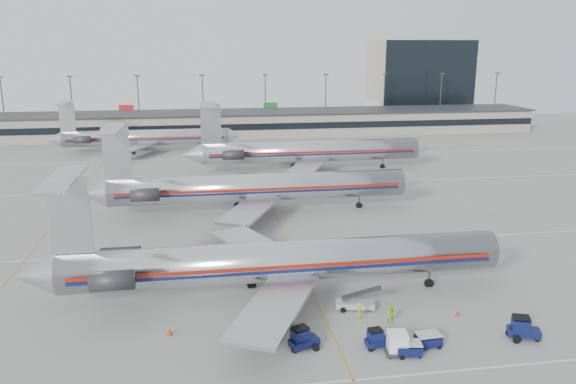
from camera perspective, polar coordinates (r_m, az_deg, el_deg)
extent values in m
plane|color=gray|center=(57.84, 1.87, -8.89)|extent=(260.00, 260.00, 0.00)
cube|color=silver|center=(66.98, 0.27, -5.52)|extent=(160.00, 0.15, 0.02)
cube|color=gray|center=(151.76, -5.08, 6.93)|extent=(160.00, 16.00, 6.00)
cube|color=black|center=(143.73, -4.85, 6.59)|extent=(160.00, 0.20, 1.60)
cube|color=#2D2D30|center=(151.39, -5.11, 8.09)|extent=(162.00, 17.00, 0.30)
cylinder|color=#38383D|center=(173.12, -26.96, 7.86)|extent=(0.30, 0.30, 15.00)
cube|color=#2D2D30|center=(172.61, -27.25, 10.36)|extent=(1.60, 0.40, 0.35)
cylinder|color=#38383D|center=(168.49, -21.08, 8.32)|extent=(0.30, 0.30, 15.00)
cube|color=#2D2D30|center=(167.96, -21.32, 10.89)|extent=(1.60, 0.40, 0.35)
cylinder|color=#38383D|center=(165.70, -14.93, 8.71)|extent=(0.30, 0.30, 15.00)
cube|color=#2D2D30|center=(165.16, -15.10, 11.33)|extent=(1.60, 0.40, 0.35)
cylinder|color=#38383D|center=(164.84, -8.62, 9.00)|extent=(0.30, 0.30, 15.00)
cube|color=#2D2D30|center=(164.29, -8.72, 11.64)|extent=(1.60, 0.40, 0.35)
cylinder|color=#38383D|center=(165.93, -2.32, 9.18)|extent=(0.30, 0.30, 15.00)
cube|color=#2D2D30|center=(165.39, -2.34, 11.81)|extent=(1.60, 0.40, 0.35)
cylinder|color=#38383D|center=(168.95, 3.84, 9.26)|extent=(0.30, 0.30, 15.00)
cube|color=#2D2D30|center=(168.42, 3.88, 11.83)|extent=(1.60, 0.40, 0.35)
cylinder|color=#38383D|center=(173.79, 9.71, 9.23)|extent=(0.30, 0.30, 15.00)
cube|color=#2D2D30|center=(173.28, 9.82, 11.74)|extent=(1.60, 0.40, 0.35)
cylinder|color=#38383D|center=(180.30, 15.22, 9.12)|extent=(0.30, 0.30, 15.00)
cube|color=#2D2D30|center=(179.81, 15.38, 11.53)|extent=(1.60, 0.40, 0.35)
cylinder|color=#38383D|center=(188.32, 20.29, 8.95)|extent=(0.30, 0.30, 15.00)
cube|color=#2D2D30|center=(187.84, 20.50, 11.25)|extent=(1.60, 0.40, 0.35)
cube|color=tan|center=(194.27, 13.11, 11.09)|extent=(30.00, 20.00, 25.00)
cylinder|color=silver|center=(52.83, -0.19, -7.03)|extent=(40.80, 3.77, 3.77)
cone|color=silver|center=(60.04, 21.18, -5.36)|extent=(3.26, 3.77, 3.77)
cone|color=#B2B1B6|center=(54.35, -24.27, -7.75)|extent=(3.67, 3.77, 3.77)
cube|color=#98160B|center=(51.03, 0.14, -7.64)|extent=(38.76, 0.05, 0.36)
cube|color=#0B144F|center=(51.19, 0.14, -8.06)|extent=(38.76, 0.05, 0.29)
cube|color=#B2B1B6|center=(59.58, -3.18, -5.54)|extent=(9.49, 13.83, 0.33)
cube|color=#B2B1B6|center=(46.51, -1.36, -11.54)|extent=(9.49, 13.83, 0.33)
cube|color=#B2B1B6|center=(51.83, -21.30, -2.23)|extent=(3.47, 0.25, 6.94)
cube|color=#B2B1B6|center=(51.11, -21.97, 1.27)|extent=(2.45, 10.71, 0.18)
cylinder|color=#2D2D30|center=(55.46, -16.58, -6.25)|extent=(3.67, 1.73, 1.73)
cylinder|color=#2D2D30|center=(50.11, -17.42, -8.59)|extent=(3.67, 1.73, 1.73)
cylinder|color=#2D2D30|center=(57.63, 14.15, -8.53)|extent=(0.20, 0.20, 1.68)
cylinder|color=#2D2D30|center=(51.35, -3.20, -11.04)|extent=(0.20, 0.20, 1.68)
cylinder|color=#2D2D30|center=(55.78, -3.72, -8.88)|extent=(0.20, 0.20, 1.68)
cylinder|color=black|center=(57.82, 14.12, -8.97)|extent=(0.92, 0.31, 0.92)
cylinder|color=silver|center=(79.61, -2.86, 0.47)|extent=(41.76, 3.86, 3.86)
cone|color=silver|center=(84.90, 12.45, 1.04)|extent=(3.34, 3.86, 3.86)
cone|color=#B2B1B6|center=(80.56, -19.18, -0.17)|extent=(3.76, 3.86, 3.86)
cube|color=#98160B|center=(77.70, -2.71, 0.24)|extent=(39.67, 0.05, 0.37)
cube|color=#0B144F|center=(77.80, -2.71, -0.06)|extent=(39.67, 0.05, 0.29)
cube|color=#B2B1B6|center=(86.75, -4.74, 0.91)|extent=(9.71, 14.15, 0.33)
cube|color=#B2B1B6|center=(72.67, -3.87, -1.78)|extent=(9.71, 14.15, 0.33)
cube|color=#B2B1B6|center=(78.85, -17.04, 3.79)|extent=(3.55, 0.26, 7.10)
cube|color=#B2B1B6|center=(78.38, -17.45, 6.17)|extent=(2.51, 10.96, 0.19)
cylinder|color=#2D2D30|center=(82.37, -13.99, 0.76)|extent=(3.76, 1.77, 1.77)
cylinder|color=#2D2D30|center=(76.62, -14.35, -0.29)|extent=(3.76, 1.77, 1.77)
cylinder|color=#2D2D30|center=(83.08, 7.24, -1.02)|extent=(0.21, 0.21, 1.72)
cylinder|color=#2D2D30|center=(77.68, -4.94, -2.06)|extent=(0.21, 0.21, 1.72)
cylinder|color=#2D2D30|center=(82.48, -5.19, -1.08)|extent=(0.21, 0.21, 1.72)
cylinder|color=black|center=(83.21, 7.23, -1.35)|extent=(0.94, 0.31, 0.94)
cylinder|color=silver|center=(106.70, 2.46, 4.16)|extent=(40.99, 3.99, 3.99)
cone|color=silver|center=(113.14, 13.59, 4.36)|extent=(3.45, 3.99, 3.99)
cone|color=#B2B1B6|center=(104.67, -9.70, 3.76)|extent=(3.88, 3.99, 3.99)
cube|color=#98160B|center=(104.74, 2.68, 4.05)|extent=(38.94, 0.05, 0.38)
cube|color=#0B144F|center=(104.82, 2.67, 3.82)|extent=(38.94, 0.05, 0.30)
cube|color=#B2B1B6|center=(113.81, 0.64, 4.28)|extent=(10.03, 14.62, 0.35)
cube|color=#B2B1B6|center=(99.23, 2.08, 2.74)|extent=(10.03, 14.62, 0.35)
cube|color=#B2B1B6|center=(103.78, -7.86, 6.91)|extent=(3.67, 0.27, 7.33)
cube|color=#B2B1B6|center=(103.38, -8.10, 8.80)|extent=(2.59, 11.33, 0.19)
cylinder|color=#2D2D30|center=(107.77, -5.78, 4.38)|extent=(3.88, 1.83, 1.83)
cylinder|color=#2D2D30|center=(101.73, -5.58, 3.78)|extent=(3.88, 1.83, 1.83)
cylinder|color=#2D2D30|center=(110.83, 9.58, 2.84)|extent=(0.22, 0.22, 1.78)
cylinder|color=#2D2D30|center=(104.18, 0.97, 2.30)|extent=(0.22, 0.22, 1.78)
cylinder|color=#2D2D30|center=(109.18, 0.51, 2.87)|extent=(0.22, 0.22, 1.78)
cylinder|color=black|center=(110.93, 9.57, 2.58)|extent=(0.97, 0.32, 0.97)
cylinder|color=silver|center=(129.60, -14.13, 5.38)|extent=(36.07, 3.51, 3.51)
cone|color=silver|center=(129.28, -5.43, 5.74)|extent=(3.04, 3.51, 3.51)
cone|color=#B2B1B6|center=(132.87, -22.66, 4.92)|extent=(3.42, 3.51, 3.51)
cube|color=#98160B|center=(127.84, -14.20, 5.32)|extent=(34.27, 0.05, 0.33)
cube|color=#0B144F|center=(127.90, -14.19, 5.15)|extent=(34.27, 0.05, 0.27)
cube|color=#B2B1B6|center=(136.46, -14.67, 5.39)|extent=(8.83, 12.87, 0.30)
cube|color=#B2B1B6|center=(123.42, -15.24, 4.42)|extent=(8.83, 12.87, 0.30)
cube|color=#B2B1B6|center=(131.51, -21.54, 7.13)|extent=(3.23, 0.24, 6.46)
cube|color=#B2B1B6|center=(131.26, -21.78, 8.44)|extent=(2.28, 9.97, 0.17)
cylinder|color=#2D2D30|center=(134.06, -19.72, 5.39)|extent=(3.42, 1.61, 1.61)
cylinder|color=#2D2D30|center=(128.81, -20.15, 5.01)|extent=(3.42, 1.61, 1.61)
cylinder|color=#2D2D30|center=(129.47, -8.60, 4.51)|extent=(0.19, 0.19, 1.57)
cylinder|color=#2D2D30|center=(128.07, -15.41, 4.04)|extent=(0.19, 0.19, 1.57)
cylinder|color=#2D2D30|center=(132.53, -15.21, 4.39)|extent=(0.19, 0.19, 1.57)
cylinder|color=black|center=(129.55, -8.59, 4.31)|extent=(0.85, 0.28, 0.85)
cube|color=#0A103B|center=(45.51, 1.66, -14.98)|extent=(2.57, 1.90, 0.52)
cube|color=#0A103B|center=(45.15, 1.26, -14.31)|extent=(1.55, 1.43, 0.94)
cube|color=black|center=(44.85, 1.26, -13.61)|extent=(1.48, 1.36, 0.08)
cylinder|color=black|center=(46.24, 2.59, -14.88)|extent=(0.59, 0.19, 0.59)
cylinder|color=black|center=(45.34, 2.86, -15.52)|extent=(0.59, 0.19, 0.59)
cylinder|color=black|center=(45.97, 0.47, -15.05)|extent=(0.59, 0.19, 0.59)
cylinder|color=black|center=(45.07, 0.69, -15.70)|extent=(0.59, 0.19, 0.59)
cube|color=#0A103B|center=(46.17, 9.17, -14.81)|extent=(2.12, 1.22, 0.46)
cube|color=#0A103B|center=(45.82, 8.86, -14.24)|extent=(1.19, 1.03, 0.83)
cube|color=black|center=(45.56, 8.88, -13.64)|extent=(1.14, 0.98, 0.07)
cylinder|color=black|center=(46.88, 9.86, -14.70)|extent=(0.52, 0.17, 0.52)
cylinder|color=black|center=(46.13, 10.24, -15.24)|extent=(0.52, 0.17, 0.52)
cylinder|color=black|center=(46.47, 8.08, -14.91)|extent=(0.52, 0.17, 0.52)
cylinder|color=black|center=(45.71, 8.43, -15.46)|extent=(0.52, 0.17, 0.52)
cube|color=#0A103B|center=(50.52, 22.83, -12.97)|extent=(2.75, 2.01, 0.56)
cube|color=#0A103B|center=(50.06, 22.57, -12.34)|extent=(1.65, 1.52, 1.01)
cube|color=black|center=(49.77, 22.64, -11.65)|extent=(1.58, 1.45, 0.09)
cylinder|color=black|center=(51.53, 23.34, -12.85)|extent=(0.63, 0.20, 0.63)
cylinder|color=black|center=(50.70, 24.02, -13.39)|extent=(0.63, 0.20, 0.63)
cylinder|color=black|center=(50.64, 21.56, -13.16)|extent=(0.63, 0.20, 0.63)
cylinder|color=black|center=(49.80, 22.23, -13.72)|extent=(0.63, 0.20, 0.63)
cube|color=#0A103B|center=(47.10, 14.05, -14.38)|extent=(1.99, 1.43, 0.71)
cube|color=#A6A6A6|center=(46.86, 14.09, -13.84)|extent=(1.99, 1.43, 0.06)
cylinder|color=black|center=(47.98, 14.56, -14.35)|extent=(0.36, 0.14, 0.36)
cylinder|color=black|center=(47.10, 15.11, -14.97)|extent=(0.36, 0.14, 0.36)
cylinder|color=black|center=(47.48, 12.95, -14.58)|extent=(0.36, 0.14, 0.36)
cylinder|color=black|center=(46.59, 13.46, -15.21)|extent=(0.36, 0.14, 0.36)
cube|color=#0A103B|center=(45.59, 12.15, -15.30)|extent=(2.09, 1.58, 0.70)
cube|color=#A6A6A6|center=(45.35, 12.19, -14.75)|extent=(2.09, 1.58, 0.06)
cylinder|color=black|center=(46.46, 12.72, -15.26)|extent=(0.36, 0.14, 0.36)
cylinder|color=black|center=(45.58, 13.24, -15.92)|extent=(0.36, 0.14, 0.36)
cylinder|color=black|center=(46.00, 11.03, -15.49)|extent=(0.36, 0.14, 0.36)
cylinder|color=black|center=(45.11, 11.52, -16.16)|extent=(0.36, 0.14, 0.36)
cube|color=#2D2D30|center=(45.70, 11.00, -15.61)|extent=(1.91, 1.66, 0.29)
cube|color=white|center=(45.27, 11.06, -14.65)|extent=(1.61, 1.53, 1.46)
cylinder|color=black|center=(46.45, 11.56, -15.29)|extent=(0.23, 0.12, 0.23)
cylinder|color=black|center=(45.51, 12.09, -15.99)|extent=(0.23, 0.12, 0.23)
cylinder|color=black|center=(46.02, 9.91, -15.50)|extent=(0.23, 0.12, 0.23)
cylinder|color=black|center=(45.08, 10.40, -16.22)|extent=(0.23, 0.12, 0.23)
cube|color=#A6A6A6|center=(51.99, 6.83, -11.28)|extent=(3.63, 1.92, 0.48)
cube|color=#2D2D30|center=(51.67, 7.49, -10.13)|extent=(3.60, 1.55, 1.24)
cylinder|color=black|center=(52.86, 7.99, -11.10)|extent=(0.48, 0.15, 0.48)
cylinder|color=black|center=(51.95, 8.33, -11.59)|extent=(0.48, 0.15, 0.48)
cylinder|color=black|center=(52.23, 5.32, -11.35)|extent=(0.48, 0.15, 0.48)
cylinder|color=black|center=(51.32, 5.61, -11.85)|extent=(0.48, 0.15, 0.48)
imported|color=#B2D914|center=(49.88, 7.31, -11.97)|extent=(0.64, 0.72, 1.65)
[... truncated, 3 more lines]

